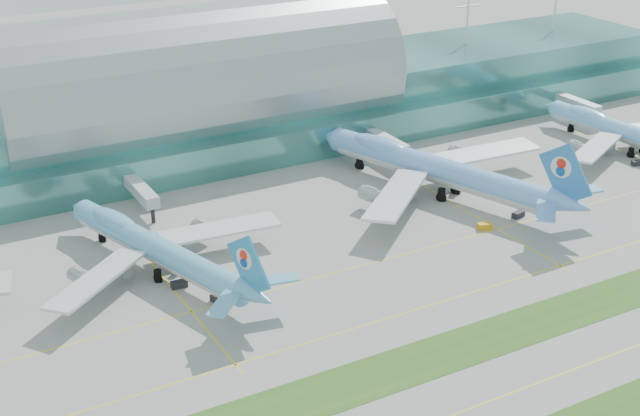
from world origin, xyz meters
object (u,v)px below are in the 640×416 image
airliner_d (628,132)px  airliner_c (435,167)px  airliner_b (155,247)px  terminal (199,103)px

airliner_d → airliner_c: bearing=173.1°
airliner_b → airliner_c: 80.85m
terminal → airliner_d: bearing=-30.4°
airliner_b → airliner_d: size_ratio=0.98×
terminal → airliner_d: terminal is taller
airliner_c → airliner_d: airliner_c is taller
airliner_c → terminal: bearing=105.0°
terminal → airliner_b: terminal is taller
terminal → airliner_b: bearing=-119.6°
airliner_b → airliner_d: (149.79, 3.47, -0.03)m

